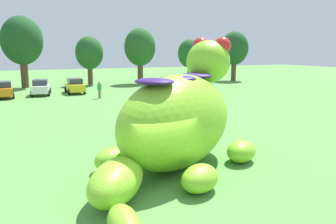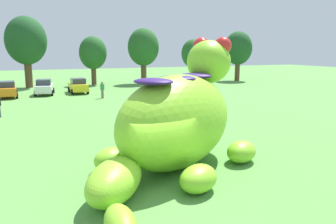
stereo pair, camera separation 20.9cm
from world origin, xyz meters
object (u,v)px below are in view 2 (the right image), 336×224
at_px(car_white, 44,87).
at_px(spectator_wandering, 132,119).
at_px(giant_inflatable_creature, 177,120).
at_px(spectator_near_inflatable, 102,90).
at_px(car_orange, 7,89).
at_px(car_yellow, 78,86).

xyz_separation_m(car_white, spectator_wandering, (3.86, -20.79, -0.01)).
relative_size(giant_inflatable_creature, spectator_near_inflatable, 5.51).
bearing_deg(spectator_wandering, spectator_near_inflatable, 84.41).
distance_m(car_orange, car_yellow, 7.45).
relative_size(car_yellow, spectator_wandering, 2.42).
bearing_deg(car_yellow, spectator_wandering, -89.51).
distance_m(spectator_near_inflatable, spectator_wandering, 15.55).
bearing_deg(car_yellow, spectator_near_inflatable, -72.37).
bearing_deg(car_white, spectator_near_inflatable, -44.67).
bearing_deg(giant_inflatable_creature, spectator_wandering, 91.12).
height_order(spectator_near_inflatable, spectator_wandering, same).
distance_m(car_orange, car_white, 3.82).
relative_size(car_white, spectator_near_inflatable, 2.50).
height_order(giant_inflatable_creature, car_white, giant_inflatable_creature).
bearing_deg(car_yellow, car_white, -179.79).
height_order(giant_inflatable_creature, spectator_wandering, giant_inflatable_creature).
xyz_separation_m(car_white, spectator_near_inflatable, (5.38, -5.31, -0.01)).
height_order(car_orange, car_yellow, same).
bearing_deg(car_white, car_yellow, 0.21).
bearing_deg(car_white, giant_inflatable_creature, -81.62).
bearing_deg(giant_inflatable_creature, car_white, 98.38).
relative_size(car_orange, car_white, 0.97).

